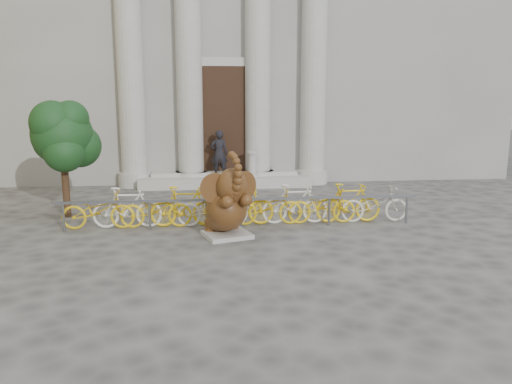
{
  "coord_description": "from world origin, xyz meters",
  "views": [
    {
      "loc": [
        -0.75,
        -8.11,
        3.05
      ],
      "look_at": [
        0.35,
        2.33,
        1.1
      ],
      "focal_mm": 35.0,
      "sensor_mm": 36.0,
      "label": 1
    }
  ],
  "objects": [
    {
      "name": "tree",
      "position": [
        -4.32,
        5.15,
        2.12
      ],
      "size": [
        1.75,
        1.59,
        3.03
      ],
      "color": "#332114",
      "rests_on": "ground"
    },
    {
      "name": "pedestrian",
      "position": [
        -0.21,
        9.34,
        1.18
      ],
      "size": [
        0.61,
        0.41,
        1.64
      ],
      "primitive_type": "imported",
      "rotation": [
        0.0,
        0.0,
        3.12
      ],
      "color": "black",
      "rests_on": "entrance_steps"
    },
    {
      "name": "entrance_steps",
      "position": [
        0.0,
        9.4,
        0.18
      ],
      "size": [
        6.0,
        1.2,
        0.36
      ],
      "primitive_type": "cube",
      "color": "#A8A59E",
      "rests_on": "ground"
    },
    {
      "name": "balustrade_post",
      "position": [
        0.93,
        9.1,
        0.79
      ],
      "size": [
        0.38,
        0.38,
        0.93
      ],
      "color": "#A8A59E",
      "rests_on": "entrance_steps"
    },
    {
      "name": "bike_rack",
      "position": [
        0.12,
        3.81,
        0.5
      ],
      "size": [
        8.67,
        0.53,
        1.0
      ],
      "color": "slate",
      "rests_on": "ground"
    },
    {
      "name": "ground",
      "position": [
        0.0,
        0.0,
        0.0
      ],
      "size": [
        80.0,
        80.0,
        0.0
      ],
      "primitive_type": "plane",
      "color": "#474442",
      "rests_on": "ground"
    },
    {
      "name": "elephant_statue",
      "position": [
        -0.25,
        2.74,
        0.71
      ],
      "size": [
        1.3,
        1.55,
        1.96
      ],
      "rotation": [
        0.0,
        0.0,
        0.31
      ],
      "color": "#A8A59E",
      "rests_on": "ground"
    },
    {
      "name": "classical_building",
      "position": [
        0.0,
        14.93,
        5.98
      ],
      "size": [
        22.0,
        10.7,
        12.0
      ],
      "color": "gray",
      "rests_on": "ground"
    }
  ]
}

